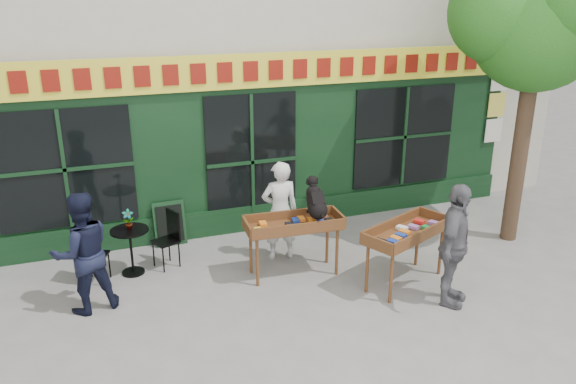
{
  "coord_description": "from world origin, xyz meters",
  "views": [
    {
      "loc": [
        -2.82,
        -7.19,
        4.27
      ],
      "look_at": [
        0.04,
        0.5,
        1.36
      ],
      "focal_mm": 35.0,
      "sensor_mm": 36.0,
      "label": 1
    }
  ],
  "objects_px": {
    "woman": "(280,211)",
    "man_right": "(454,246)",
    "man_left": "(83,253)",
    "book_cart_center": "(294,227)",
    "dog": "(316,197)",
    "bistro_table": "(131,242)",
    "book_cart_right": "(407,234)"
  },
  "relations": [
    {
      "from": "book_cart_right",
      "to": "man_left",
      "type": "distance_m",
      "value": 4.72
    },
    {
      "from": "man_right",
      "to": "woman",
      "type": "bearing_deg",
      "value": 85.34
    },
    {
      "from": "dog",
      "to": "woman",
      "type": "bearing_deg",
      "value": 120.18
    },
    {
      "from": "book_cart_center",
      "to": "man_left",
      "type": "height_order",
      "value": "man_left"
    },
    {
      "from": "dog",
      "to": "book_cart_center",
      "type": "bearing_deg",
      "value": 175.49
    },
    {
      "from": "book_cart_right",
      "to": "dog",
      "type": "bearing_deg",
      "value": 121.46
    },
    {
      "from": "man_right",
      "to": "dog",
      "type": "bearing_deg",
      "value": 89.67
    },
    {
      "from": "dog",
      "to": "woman",
      "type": "relative_size",
      "value": 0.35
    },
    {
      "from": "woman",
      "to": "man_right",
      "type": "distance_m",
      "value": 2.9
    },
    {
      "from": "bistro_table",
      "to": "woman",
      "type": "bearing_deg",
      "value": -6.31
    },
    {
      "from": "woman",
      "to": "man_right",
      "type": "relative_size",
      "value": 0.93
    },
    {
      "from": "man_left",
      "to": "book_cart_center",
      "type": "bearing_deg",
      "value": 166.38
    },
    {
      "from": "book_cart_center",
      "to": "bistro_table",
      "type": "bearing_deg",
      "value": 162.88
    },
    {
      "from": "book_cart_center",
      "to": "woman",
      "type": "bearing_deg",
      "value": 93.62
    },
    {
      "from": "woman",
      "to": "bistro_table",
      "type": "distance_m",
      "value": 2.46
    },
    {
      "from": "book_cart_right",
      "to": "man_right",
      "type": "relative_size",
      "value": 0.89
    },
    {
      "from": "book_cart_center",
      "to": "man_left",
      "type": "bearing_deg",
      "value": -176.71
    },
    {
      "from": "book_cart_center",
      "to": "bistro_table",
      "type": "distance_m",
      "value": 2.61
    },
    {
      "from": "man_right",
      "to": "bistro_table",
      "type": "height_order",
      "value": "man_right"
    },
    {
      "from": "woman",
      "to": "book_cart_right",
      "type": "relative_size",
      "value": 1.05
    },
    {
      "from": "woman",
      "to": "man_left",
      "type": "bearing_deg",
      "value": 15.05
    },
    {
      "from": "book_cart_right",
      "to": "man_right",
      "type": "height_order",
      "value": "man_right"
    },
    {
      "from": "dog",
      "to": "bistro_table",
      "type": "bearing_deg",
      "value": 164.38
    },
    {
      "from": "book_cart_center",
      "to": "woman",
      "type": "height_order",
      "value": "woman"
    },
    {
      "from": "book_cart_center",
      "to": "dog",
      "type": "height_order",
      "value": "dog"
    },
    {
      "from": "dog",
      "to": "man_left",
      "type": "distance_m",
      "value": 3.5
    },
    {
      "from": "bistro_table",
      "to": "man_left",
      "type": "height_order",
      "value": "man_left"
    },
    {
      "from": "woman",
      "to": "book_cart_center",
      "type": "bearing_deg",
      "value": 93.62
    },
    {
      "from": "dog",
      "to": "man_left",
      "type": "height_order",
      "value": "man_left"
    },
    {
      "from": "dog",
      "to": "bistro_table",
      "type": "distance_m",
      "value": 3.03
    },
    {
      "from": "book_cart_right",
      "to": "man_left",
      "type": "height_order",
      "value": "man_left"
    },
    {
      "from": "man_left",
      "to": "book_cart_right",
      "type": "bearing_deg",
      "value": 155.84
    }
  ]
}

